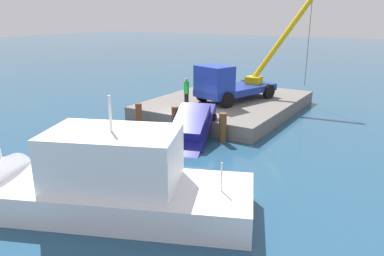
{
  "coord_description": "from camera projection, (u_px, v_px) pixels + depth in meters",
  "views": [
    {
      "loc": [
        18.01,
        11.63,
        6.6
      ],
      "look_at": [
        1.25,
        1.07,
        0.53
      ],
      "focal_mm": 34.72,
      "sensor_mm": 36.0,
      "label": 1
    }
  ],
  "objects": [
    {
      "name": "ground",
      "position": [
        188.0,
        128.0,
        22.43
      ],
      "size": [
        200.0,
        200.0,
        0.0
      ],
      "primitive_type": "plane",
      "color": "navy"
    },
    {
      "name": "dock",
      "position": [
        227.0,
        105.0,
        26.46
      ],
      "size": [
        11.63,
        8.9,
        0.88
      ],
      "primitive_type": "cube",
      "color": "slate",
      "rests_on": "ground"
    },
    {
      "name": "crane_truck",
      "position": [
        232.0,
        82.0,
        25.14
      ],
      "size": [
        8.37,
        5.57,
        6.99
      ],
      "color": "navy",
      "rests_on": "dock"
    },
    {
      "name": "dock_worker",
      "position": [
        186.0,
        91.0,
        24.17
      ],
      "size": [
        0.34,
        0.34,
        1.81
      ],
      "color": "black",
      "rests_on": "dock"
    },
    {
      "name": "salvaged_car",
      "position": [
        191.0,
        129.0,
        19.8
      ],
      "size": [
        4.87,
        3.18,
        2.63
      ],
      "color": "navy",
      "rests_on": "ground"
    },
    {
      "name": "moored_yacht",
      "position": [
        58.0,
        193.0,
        13.22
      ],
      "size": [
        7.83,
        12.57,
        5.56
      ],
      "color": "white",
      "rests_on": "ground"
    },
    {
      "name": "piling_near",
      "position": [
        139.0,
        115.0,
        22.47
      ],
      "size": [
        0.39,
        0.39,
        1.48
      ],
      "primitive_type": "cylinder",
      "color": "brown",
      "rests_on": "ground"
    },
    {
      "name": "piling_mid",
      "position": [
        175.0,
        120.0,
        21.48
      ],
      "size": [
        0.38,
        0.38,
        1.54
      ],
      "primitive_type": "cylinder",
      "color": "brown",
      "rests_on": "ground"
    },
    {
      "name": "piling_far",
      "position": [
        223.0,
        128.0,
        19.86
      ],
      "size": [
        0.41,
        0.41,
        1.6
      ],
      "primitive_type": "cylinder",
      "color": "brown",
      "rests_on": "ground"
    }
  ]
}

